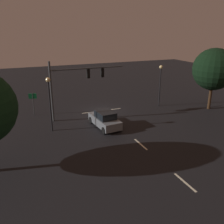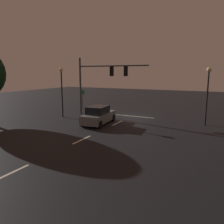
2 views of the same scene
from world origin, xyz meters
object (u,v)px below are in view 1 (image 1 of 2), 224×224
(car_approaching, at_px, (105,119))
(street_lamp_right_kerb, at_px, (49,94))
(street_lamp_left_kerb, at_px, (160,78))
(traffic_signal_assembly, at_px, (76,80))
(route_sign, at_px, (33,99))
(tree_left_far, at_px, (214,69))

(car_approaching, relative_size, street_lamp_right_kerb, 0.85)
(street_lamp_left_kerb, height_order, street_lamp_right_kerb, street_lamp_right_kerb)
(traffic_signal_assembly, relative_size, route_sign, 3.17)
(traffic_signal_assembly, height_order, tree_left_far, tree_left_far)
(car_approaching, height_order, route_sign, route_sign)
(street_lamp_right_kerb, height_order, route_sign, street_lamp_right_kerb)
(street_lamp_right_kerb, distance_m, route_sign, 5.88)
(car_approaching, distance_m, street_lamp_left_kerb, 10.30)
(car_approaching, bearing_deg, tree_left_far, -177.75)
(traffic_signal_assembly, xyz_separation_m, street_lamp_right_kerb, (3.28, 2.63, -0.64))
(street_lamp_right_kerb, relative_size, tree_left_far, 0.71)
(traffic_signal_assembly, distance_m, street_lamp_left_kerb, 10.94)
(car_approaching, xyz_separation_m, tree_left_far, (-14.18, -0.56, 4.14))
(street_lamp_right_kerb, distance_m, tree_left_far, 19.38)
(street_lamp_right_kerb, bearing_deg, street_lamp_left_kerb, -168.31)
(traffic_signal_assembly, distance_m, tree_left_far, 16.37)
(street_lamp_right_kerb, bearing_deg, car_approaching, 168.27)
(traffic_signal_assembly, height_order, street_lamp_left_kerb, traffic_signal_assembly)
(street_lamp_right_kerb, bearing_deg, traffic_signal_assembly, -141.28)
(street_lamp_left_kerb, bearing_deg, route_sign, -9.40)
(traffic_signal_assembly, relative_size, street_lamp_right_kerb, 1.56)
(car_approaching, height_order, street_lamp_left_kerb, street_lamp_left_kerb)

